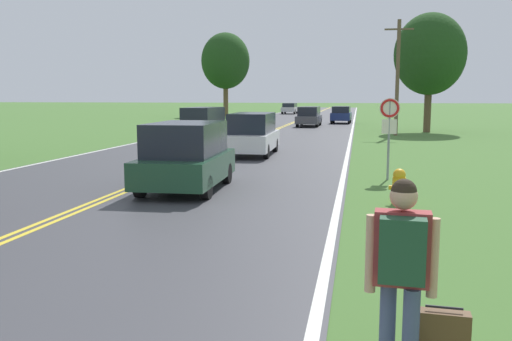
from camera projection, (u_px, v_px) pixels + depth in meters
The scene contains 12 objects.
hitchhiker_person at pixel (401, 260), 4.68m from camera, with size 0.62×0.45×1.83m.
fire_hydrant at pixel (399, 186), 12.72m from camera, with size 0.47×0.31×0.84m.
traffic_sign at pixel (390, 119), 16.21m from camera, with size 0.60×0.10×2.47m.
utility_pole_midground at pixel (398, 76), 34.48m from camera, with size 1.80×0.24×7.30m.
tree_left_verge at pixel (225, 61), 66.94m from camera, with size 5.98×5.98×10.28m.
tree_mid_treeline at pixel (430, 54), 37.43m from camera, with size 4.88×4.88×8.21m.
car_dark_green_van_approaching at pixel (186, 156), 14.53m from camera, with size 2.04×4.06×1.83m.
car_white_van_mid_near at pixel (252, 133), 23.25m from camera, with size 1.95×4.66×1.80m.
car_champagne_suv_mid_far at pixel (203, 123), 30.63m from camera, with size 2.02×4.73×1.90m.
car_dark_grey_van_receding at pixel (309, 116), 45.27m from camera, with size 1.86×4.90×1.64m.
car_dark_blue_hatchback_distant at pixel (341, 114), 50.12m from camera, with size 1.88×3.69×1.58m.
car_silver_suv_horizon at pixel (290, 108), 76.63m from camera, with size 1.98×4.45×1.53m.
Camera 1 is at (6.09, -0.93, 2.53)m, focal length 38.00 mm.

